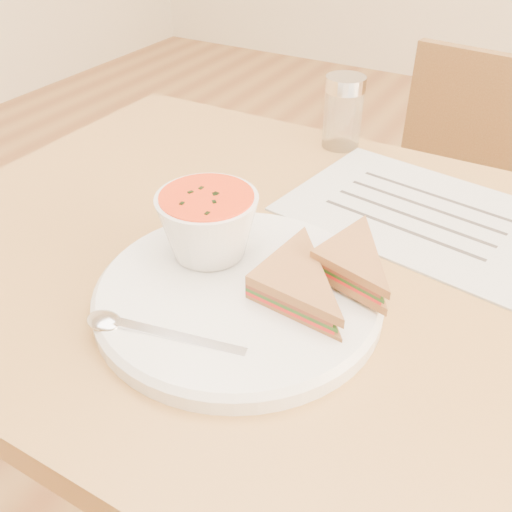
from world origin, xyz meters
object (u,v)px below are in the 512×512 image
Objects in this scene: soup_bowl at (208,228)px; condiment_shaker at (343,112)px; dining_table at (294,453)px; plate at (238,295)px; chair_far at (436,275)px.

condiment_shaker is at bearing 90.09° from soup_bowl.
dining_table is 9.02× the size of soup_bowl.
dining_table is 0.44m from soup_bowl.
plate is 0.42m from condiment_shaker.
plate is at bearing -30.82° from soup_bowl.
condiment_shaker is at bearing 106.03° from dining_table.
condiment_shaker is (-0.16, -0.20, 0.39)m from chair_far.
condiment_shaker is (-0.00, 0.38, 0.00)m from soup_bowl.
condiment_shaker reaches higher than soup_bowl.
plate reaches higher than dining_table.
soup_bowl reaches higher than chair_far.
condiment_shaker reaches higher than plate.
soup_bowl is at bearing -141.25° from dining_table.
chair_far reaches higher than plate.
chair_far reaches higher than dining_table.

